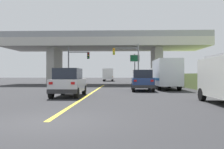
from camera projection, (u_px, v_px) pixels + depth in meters
The scene contains 10 objects.
ground at pixel (105, 84), 39.39m from camera, with size 160.00×160.00×0.00m, color #2B2B2D.
overpass_bridge at pixel (105, 48), 39.39m from camera, with size 31.82×9.06×7.98m.
lane_divider_stripe at pixel (94, 92), 22.12m from camera, with size 0.20×28.28×0.01m, color yellow.
suv_lead at pixel (69, 82), 17.29m from camera, with size 1.94×4.38×2.02m.
suv_crossing at pixel (142, 80), 23.49m from camera, with size 2.16×4.85×2.02m.
box_truck at pixel (165, 74), 25.89m from camera, with size 2.33×7.26×3.14m.
traffic_signal_nearside at pixel (130, 59), 34.39m from camera, with size 3.74×0.36×5.98m.
traffic_signal_farside at pixel (76, 61), 34.73m from camera, with size 3.13×0.36×5.50m.
highway_sign at pixel (135, 62), 37.60m from camera, with size 1.46×0.17×4.82m.
semi_truck_distant at pixel (108, 75), 58.66m from camera, with size 2.33×7.33×2.98m.
Camera 1 is at (2.46, -7.90, 1.58)m, focal length 38.69 mm.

